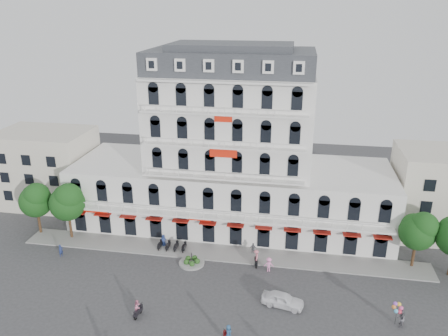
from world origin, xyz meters
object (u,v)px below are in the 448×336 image
balloon_vendor (400,315)px  rider_east (228,335)px  parked_car (283,300)px  rider_center (256,257)px  rider_southwest (138,308)px

balloon_vendor → rider_east: bearing=-162.0°
parked_car → rider_center: size_ratio=2.06×
rider_southwest → rider_center: (11.12, 11.50, 0.15)m
rider_southwest → rider_east: size_ratio=0.94×
rider_southwest → rider_east: (9.88, -2.25, 0.06)m
parked_car → rider_center: 8.07m
parked_car → balloon_vendor: balloon_vendor is taller
balloon_vendor → parked_car: bearing=174.4°
balloon_vendor → rider_southwest: bearing=-173.2°
parked_car → rider_east: rider_east is taller
parked_car → rider_southwest: bearing=117.2°
parked_car → balloon_vendor: size_ratio=1.86×
rider_east → rider_southwest: bearing=38.2°
rider_southwest → rider_center: 15.99m
rider_southwest → balloon_vendor: size_ratio=0.83×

